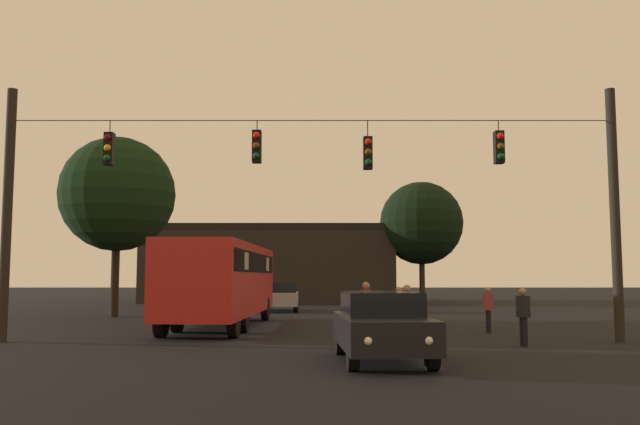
{
  "coord_description": "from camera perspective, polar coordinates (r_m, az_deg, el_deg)",
  "views": [
    {
      "loc": [
        0.26,
        -4.07,
        1.86
      ],
      "look_at": [
        0.31,
        18.0,
        3.97
      ],
      "focal_mm": 37.58,
      "sensor_mm": 36.0,
      "label": 1
    }
  ],
  "objects": [
    {
      "name": "tree_behind_building",
      "position": [
        32.78,
        -17.0,
        1.5
      ],
      "size": [
        5.36,
        5.36,
        8.39
      ],
      "color": "black",
      "rests_on": "ground"
    },
    {
      "name": "pedestrian_crossing_right",
      "position": [
        18.98,
        16.78,
        -8.24
      ],
      "size": [
        0.3,
        0.4,
        1.55
      ],
      "color": "black",
      "rests_on": "ground"
    },
    {
      "name": "city_bus",
      "position": [
        24.95,
        -8.41,
        -5.39
      ],
      "size": [
        2.91,
        11.08,
        3.0
      ],
      "color": "#B21E19",
      "rests_on": "ground"
    },
    {
      "name": "car_far_left",
      "position": [
        36.25,
        -3.46,
        -7.13
      ],
      "size": [
        1.9,
        4.37,
        1.52
      ],
      "color": "#99999E",
      "rests_on": "ground"
    },
    {
      "name": "pedestrian_crossing_left",
      "position": [
        21.75,
        6.59,
        -8.08
      ],
      "size": [
        0.24,
        0.36,
        1.53
      ],
      "color": "black",
      "rests_on": "ground"
    },
    {
      "name": "overhead_signal_span",
      "position": [
        19.38,
        -0.97,
        1.44
      ],
      "size": [
        17.87,
        0.44,
        7.36
      ],
      "color": "black",
      "rests_on": "ground"
    },
    {
      "name": "corner_building",
      "position": [
        50.83,
        -4.28,
        -4.42
      ],
      "size": [
        17.77,
        9.6,
        5.53
      ],
      "color": "black",
      "rests_on": "ground"
    },
    {
      "name": "pedestrian_trailing",
      "position": [
        20.51,
        3.81,
        -7.97
      ],
      "size": [
        0.33,
        0.41,
        1.69
      ],
      "color": "black",
      "rests_on": "ground"
    },
    {
      "name": "pedestrian_near_bus",
      "position": [
        18.42,
        7.3,
        -8.34
      ],
      "size": [
        0.35,
        0.42,
        1.64
      ],
      "color": "black",
      "rests_on": "ground"
    },
    {
      "name": "pedestrian_crossing_center",
      "position": [
        23.05,
        13.99,
        -7.84
      ],
      "size": [
        0.25,
        0.37,
        1.51
      ],
      "color": "black",
      "rests_on": "ground"
    },
    {
      "name": "tree_left_silhouette",
      "position": [
        47.54,
        8.49,
        -0.91
      ],
      "size": [
        5.82,
        5.82,
        8.5
      ],
      "color": "#2D2116",
      "rests_on": "ground"
    },
    {
      "name": "ground_plane",
      "position": [
        28.63,
        -0.66,
        -9.19
      ],
      "size": [
        168.0,
        168.0,
        0.0
      ],
      "primitive_type": "plane",
      "color": "black",
      "rests_on": "ground"
    },
    {
      "name": "car_near_right",
      "position": [
        14.97,
        5.13,
        -9.52
      ],
      "size": [
        2.03,
        4.41,
        1.52
      ],
      "color": "black",
      "rests_on": "ground"
    }
  ]
}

